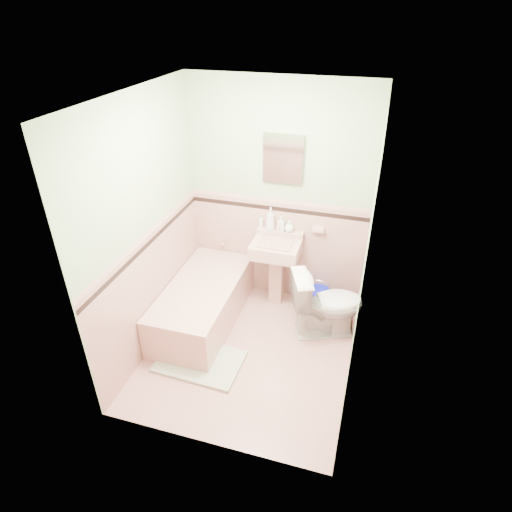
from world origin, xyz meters
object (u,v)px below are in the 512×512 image
(toilet, at_px, (327,304))
(soap_bottle_left, at_px, (270,219))
(bathtub, at_px, (203,304))
(soap_bottle_right, at_px, (289,226))
(sink, at_px, (275,274))
(medicine_cabinet, at_px, (283,158))
(bucket, at_px, (318,299))
(shoe, at_px, (196,352))
(soap_bottle_mid, at_px, (281,224))

(toilet, bearing_deg, soap_bottle_left, 33.34)
(bathtub, bearing_deg, soap_bottle_right, 42.33)
(sink, bearing_deg, toilet, -27.75)
(sink, xyz_separation_m, soap_bottle_right, (0.10, 0.18, 0.54))
(medicine_cabinet, xyz_separation_m, soap_bottle_left, (-0.12, -0.03, -0.69))
(bathtub, relative_size, medicine_cabinet, 3.08)
(sink, bearing_deg, bucket, 5.08)
(sink, xyz_separation_m, toilet, (0.64, -0.34, -0.03))
(soap_bottle_left, xyz_separation_m, toilet, (0.76, -0.52, -0.63))
(soap_bottle_right, relative_size, shoe, 0.92)
(sink, xyz_separation_m, soap_bottle_mid, (0.00, 0.18, 0.55))
(soap_bottle_right, bearing_deg, shoe, -116.81)
(bathtub, xyz_separation_m, soap_bottle_left, (0.56, 0.71, 0.79))
(soap_bottle_mid, bearing_deg, bucket, -15.33)
(soap_bottle_left, relative_size, bucket, 1.00)
(medicine_cabinet, relative_size, soap_bottle_left, 1.88)
(sink, distance_m, shoe, 1.26)
(soap_bottle_mid, bearing_deg, bathtub, -133.93)
(bathtub, relative_size, bucket, 5.78)
(toilet, bearing_deg, sink, 39.96)
(soap_bottle_left, bearing_deg, bathtub, -128.49)
(sink, height_order, bucket, sink)
(sink, height_order, toilet, sink)
(sink, xyz_separation_m, soap_bottle_left, (-0.12, 0.18, 0.60))
(bathtub, distance_m, soap_bottle_right, 1.28)
(soap_bottle_left, bearing_deg, soap_bottle_mid, 0.00)
(medicine_cabinet, relative_size, soap_bottle_mid, 2.88)
(bathtub, distance_m, soap_bottle_mid, 1.23)
(medicine_cabinet, bearing_deg, shoe, -112.64)
(bucket, relative_size, shoe, 1.80)
(sink, bearing_deg, soap_bottle_right, 61.08)
(soap_bottle_mid, height_order, soap_bottle_right, soap_bottle_mid)
(soap_bottle_left, xyz_separation_m, soap_bottle_right, (0.21, 0.00, -0.06))
(sink, height_order, medicine_cabinet, medicine_cabinet)
(soap_bottle_mid, bearing_deg, soap_bottle_right, 0.00)
(soap_bottle_right, bearing_deg, toilet, -43.70)
(medicine_cabinet, relative_size, toilet, 0.65)
(bucket, bearing_deg, sink, -174.92)
(soap_bottle_mid, relative_size, shoe, 1.17)
(shoe, bearing_deg, bucket, 47.84)
(medicine_cabinet, xyz_separation_m, soap_bottle_right, (0.10, -0.03, -0.75))
(soap_bottle_left, bearing_deg, bucket, -12.45)
(bucket, xyz_separation_m, shoe, (-1.04, -1.13, -0.07))
(toilet, distance_m, bucket, 0.48)
(medicine_cabinet, distance_m, toilet, 1.57)
(medicine_cabinet, relative_size, bucket, 1.88)
(soap_bottle_mid, xyz_separation_m, shoe, (-0.54, -1.27, -0.90))
(medicine_cabinet, bearing_deg, bucket, -18.37)
(medicine_cabinet, relative_size, shoe, 3.38)
(bathtub, distance_m, shoe, 0.60)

